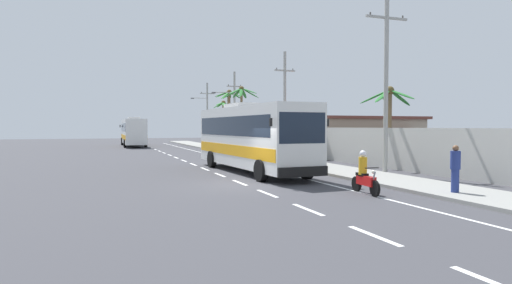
{
  "coord_description": "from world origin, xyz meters",
  "views": [
    {
      "loc": [
        -6.09,
        -18.29,
        2.57
      ],
      "look_at": [
        2.33,
        4.64,
        1.7
      ],
      "focal_mm": 30.34,
      "sensor_mm": 36.0,
      "label": 1
    }
  ],
  "objects": [
    {
      "name": "palm_third",
      "position": [
        9.05,
        32.39,
        5.15
      ],
      "size": [
        3.46,
        3.58,
        7.08
      ],
      "color": "brown",
      "rests_on": "ground"
    },
    {
      "name": "lane_markings",
      "position": [
        2.08,
        14.64,
        0.0
      ],
      "size": [
        3.66,
        71.0,
        0.01
      ],
      "color": "white",
      "rests_on": "ground"
    },
    {
      "name": "motorcycle_beside_bus",
      "position": [
        3.49,
        -4.26,
        0.67
      ],
      "size": [
        0.56,
        1.96,
        1.66
      ],
      "color": "black",
      "rests_on": "ground"
    },
    {
      "name": "palm_second",
      "position": [
        8.05,
        24.65,
        5.2
      ],
      "size": [
        3.66,
        3.73,
        6.8
      ],
      "color": "brown",
      "rests_on": "ground"
    },
    {
      "name": "boundary_wall",
      "position": [
        10.6,
        14.0,
        1.25
      ],
      "size": [
        0.24,
        60.0,
        2.5
      ],
      "primitive_type": "cube",
      "color": "#B2B2AD",
      "rests_on": "ground"
    },
    {
      "name": "pedestrian_midwalk",
      "position": [
        7.41,
        13.14,
        1.05
      ],
      "size": [
        0.36,
        0.36,
        1.74
      ],
      "rotation": [
        0.0,
        0.0,
        5.1
      ],
      "color": "navy",
      "rests_on": "sidewalk_kerb"
    },
    {
      "name": "utility_pole_mid",
      "position": [
        8.7,
        14.99,
        4.57
      ],
      "size": [
        1.86,
        0.24,
        8.84
      ],
      "color": "#9E9E99",
      "rests_on": "ground"
    },
    {
      "name": "pedestrian_far_walk",
      "position": [
        6.31,
        -5.89,
        1.06
      ],
      "size": [
        0.36,
        0.36,
        1.75
      ],
      "rotation": [
        0.0,
        0.0,
        5.05
      ],
      "color": "navy",
      "rests_on": "sidewalk_kerb"
    },
    {
      "name": "utility_pole_far",
      "position": [
        8.51,
        28.88,
        4.66
      ],
      "size": [
        3.56,
        0.24,
        8.82
      ],
      "color": "#9E9E99",
      "rests_on": "ground"
    },
    {
      "name": "palm_farthest",
      "position": [
        10.85,
        3.96,
        3.68
      ],
      "size": [
        3.47,
        3.67,
        5.07
      ],
      "color": "brown",
      "rests_on": "ground"
    },
    {
      "name": "sidewalk_kerb",
      "position": [
        6.8,
        10.0,
        0.07
      ],
      "size": [
        3.2,
        90.0,
        0.14
      ],
      "primitive_type": "cube",
      "color": "gray",
      "rests_on": "ground"
    },
    {
      "name": "roadside_building",
      "position": [
        15.17,
        16.13,
        1.75
      ],
      "size": [
        12.72,
        8.88,
        3.46
      ],
      "color": "tan",
      "rests_on": "ground"
    },
    {
      "name": "palm_nearest",
      "position": [
        9.19,
        35.51,
        4.37
      ],
      "size": [
        2.72,
        2.86,
        5.93
      ],
      "color": "brown",
      "rests_on": "ground"
    },
    {
      "name": "pedestrian_near_kerb",
      "position": [
        6.0,
        20.18,
        0.98
      ],
      "size": [
        0.36,
        0.36,
        1.61
      ],
      "rotation": [
        0.0,
        0.0,
        4.36
      ],
      "color": "black",
      "rests_on": "sidewalk_kerb"
    },
    {
      "name": "ground_plane",
      "position": [
        0.0,
        0.0,
        0.0
      ],
      "size": [
        160.0,
        160.0,
        0.0
      ],
      "primitive_type": "plane",
      "color": "#3A3A3F"
    },
    {
      "name": "utility_pole_distant",
      "position": [
        8.75,
        42.76,
        4.73
      ],
      "size": [
        3.44,
        0.24,
        8.88
      ],
      "color": "#9E9E99",
      "rests_on": "ground"
    },
    {
      "name": "palm_fourth",
      "position": [
        10.76,
        38.45,
        5.08
      ],
      "size": [
        3.5,
        3.39,
        7.49
      ],
      "color": "brown",
      "rests_on": "ground"
    },
    {
      "name": "coach_bus_foreground",
      "position": [
        2.04,
        4.67,
        2.05
      ],
      "size": [
        3.38,
        12.0,
        3.94
      ],
      "color": "silver",
      "rests_on": "ground"
    },
    {
      "name": "coach_bus_far_lane",
      "position": [
        -1.71,
        40.04,
        1.96
      ],
      "size": [
        2.97,
        12.34,
        3.77
      ],
      "color": "white",
      "rests_on": "ground"
    },
    {
      "name": "utility_pole_nearest",
      "position": [
        8.45,
        1.11,
        5.12
      ],
      "size": [
        2.59,
        0.24,
        9.79
      ],
      "color": "#9E9E99",
      "rests_on": "ground"
    }
  ]
}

